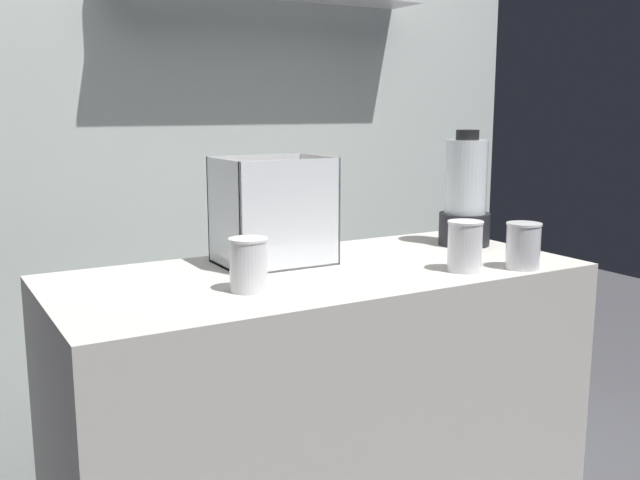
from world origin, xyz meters
TOP-DOWN VIEW (x-y plane):
  - counter at (0.00, 0.00)m, footprint 1.40×0.64m
  - back_wall_unit at (0.01, 0.77)m, footprint 2.60×0.24m
  - carrot_display_bin at (-0.06, 0.14)m, footprint 0.29×0.22m
  - blender_pitcher at (0.57, 0.08)m, footprint 0.16×0.16m
  - juice_cup_pomegranate_far_left at (-0.26, -0.11)m, footprint 0.09×0.09m
  - juice_cup_beet_left at (0.32, -0.20)m, footprint 0.09×0.09m
  - juice_cup_pomegranate_middle at (0.47, -0.26)m, footprint 0.09×0.09m

SIDE VIEW (x-z plane):
  - counter at x=0.00m, z-range 0.00..0.90m
  - juice_cup_pomegranate_middle at x=0.47m, z-range 0.89..1.02m
  - juice_cup_beet_left at x=0.32m, z-range 0.89..1.02m
  - juice_cup_pomegranate_far_left at x=-0.26m, z-range 0.90..1.02m
  - carrot_display_bin at x=-0.06m, z-range 0.84..1.14m
  - blender_pitcher at x=0.57m, z-range 0.87..1.23m
  - back_wall_unit at x=0.01m, z-range 0.02..2.52m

